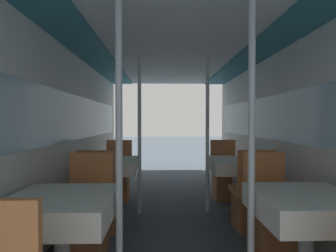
# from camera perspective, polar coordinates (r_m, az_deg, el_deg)

# --- Properties ---
(wall_left) EXTENTS (0.05, 6.37, 2.12)m
(wall_left) POSITION_cam_1_polar(r_m,az_deg,el_deg) (3.23, -22.10, -1.99)
(wall_left) COLOR silver
(wall_left) RESTS_ON ground_plane
(wall_right) EXTENTS (0.05, 6.37, 2.12)m
(wall_right) POSITION_cam_1_polar(r_m,az_deg,el_deg) (3.37, 24.57, -1.89)
(wall_right) COLOR silver
(wall_right) RESTS_ON ground_plane
(ceiling_panel) EXTENTS (2.62, 6.37, 0.07)m
(ceiling_panel) POSITION_cam_1_polar(r_m,az_deg,el_deg) (3.16, 1.77, 17.69)
(ceiling_panel) COLOR silver
(ceiling_panel) RESTS_ON wall_left
(dining_table_left_0) EXTENTS (0.72, 0.72, 0.74)m
(dining_table_left_0) POSITION_cam_1_polar(r_m,az_deg,el_deg) (2.07, -22.15, -16.88)
(dining_table_left_0) COLOR #4C4C51
(dining_table_left_0) RESTS_ON ground_plane
(chair_left_far_0) EXTENTS (0.42, 0.42, 0.95)m
(chair_left_far_0) POSITION_cam_1_polar(r_m,az_deg,el_deg) (2.73, -17.29, -19.67)
(chair_left_far_0) COLOR #9C5B31
(chair_left_far_0) RESTS_ON ground_plane
(support_pole_left_0) EXTENTS (0.05, 0.05, 2.12)m
(support_pole_left_0) POSITION_cam_1_polar(r_m,az_deg,el_deg) (1.88, -10.61, -5.05)
(support_pole_left_0) COLOR silver
(support_pole_left_0) RESTS_ON ground_plane
(dining_table_left_1) EXTENTS (0.72, 0.72, 0.74)m
(dining_table_left_1) POSITION_cam_1_polar(r_m,az_deg,el_deg) (3.73, -12.47, -8.79)
(dining_table_left_1) COLOR #4C4C51
(dining_table_left_1) RESTS_ON ground_plane
(chair_left_near_1) EXTENTS (0.42, 0.42, 0.95)m
(chair_left_near_1) POSITION_cam_1_polar(r_m,az_deg,el_deg) (3.22, -14.59, -16.39)
(chair_left_near_1) COLOR #9C5B31
(chair_left_near_1) RESTS_ON ground_plane
(chair_left_far_1) EXTENTS (0.42, 0.42, 0.95)m
(chair_left_far_1) POSITION_cam_1_polar(r_m,az_deg,el_deg) (4.38, -10.90, -11.68)
(chair_left_far_1) COLOR #9C5B31
(chair_left_far_1) RESTS_ON ground_plane
(support_pole_left_1) EXTENTS (0.05, 0.05, 2.12)m
(support_pole_left_1) POSITION_cam_1_polar(r_m,az_deg,el_deg) (3.63, -6.22, -2.12)
(support_pole_left_1) COLOR silver
(support_pole_left_1) RESTS_ON ground_plane
(dining_table_right_0) EXTENTS (0.72, 0.72, 0.74)m
(dining_table_right_0) POSITION_cam_1_polar(r_m,az_deg,el_deg) (2.21, 27.92, -15.73)
(dining_table_right_0) COLOR #4C4C51
(dining_table_right_0) RESTS_ON ground_plane
(chair_right_far_0) EXTENTS (0.42, 0.42, 0.95)m
(chair_right_far_0) POSITION_cam_1_polar(r_m,az_deg,el_deg) (2.84, 21.41, -18.86)
(chair_right_far_0) COLOR #9C5B31
(chair_right_far_0) RESTS_ON ground_plane
(support_pole_right_0) EXTENTS (0.05, 0.05, 2.12)m
(support_pole_right_0) POSITION_cam_1_polar(r_m,az_deg,el_deg) (1.96, 17.70, -4.81)
(support_pole_right_0) COLOR silver
(support_pole_right_0) RESTS_ON ground_plane
(dining_table_right_1) EXTENTS (0.72, 0.72, 0.74)m
(dining_table_right_1) POSITION_cam_1_polar(r_m,az_deg,el_deg) (3.81, 14.60, -8.59)
(dining_table_right_1) COLOR #4C4C51
(dining_table_right_1) RESTS_ON ground_plane
(chair_right_near_1) EXTENTS (0.42, 0.42, 0.95)m
(chair_right_near_1) POSITION_cam_1_polar(r_m,az_deg,el_deg) (3.32, 17.64, -15.90)
(chair_right_near_1) COLOR #9C5B31
(chair_right_near_1) RESTS_ON ground_plane
(chair_right_far_1) EXTENTS (0.42, 0.42, 0.95)m
(chair_right_far_1) POSITION_cam_1_polar(r_m,az_deg,el_deg) (4.45, 12.34, -11.48)
(chair_right_far_1) COLOR #9C5B31
(chair_right_far_1) RESTS_ON ground_plane
(support_pole_right_1) EXTENTS (0.05, 0.05, 2.12)m
(support_pole_right_1) POSITION_cam_1_polar(r_m,az_deg,el_deg) (3.67, 8.57, -2.08)
(support_pole_right_1) COLOR silver
(support_pole_right_1) RESTS_ON ground_plane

